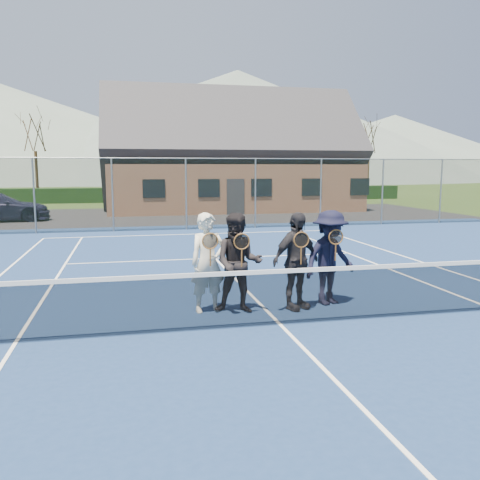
{
  "coord_description": "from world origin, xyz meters",
  "views": [
    {
      "loc": [
        -2.42,
        -7.82,
        2.61
      ],
      "look_at": [
        -0.35,
        1.5,
        1.25
      ],
      "focal_mm": 38.0,
      "sensor_mm": 36.0,
      "label": 1
    }
  ],
  "objects_px": {
    "tennis_net": "(281,294)",
    "clubhouse": "(230,146)",
    "player_a": "(208,263)",
    "player_d": "(330,258)",
    "player_b": "(238,263)",
    "player_c": "(296,261)"
  },
  "relations": [
    {
      "from": "player_c",
      "to": "player_d",
      "type": "xyz_separation_m",
      "value": [
        0.74,
        0.2,
        -0.0
      ]
    },
    {
      "from": "player_d",
      "to": "player_c",
      "type": "bearing_deg",
      "value": -164.69
    },
    {
      "from": "player_d",
      "to": "player_a",
      "type": "bearing_deg",
      "value": -179.67
    },
    {
      "from": "tennis_net",
      "to": "player_a",
      "type": "bearing_deg",
      "value": 134.45
    },
    {
      "from": "player_d",
      "to": "player_b",
      "type": "bearing_deg",
      "value": -174.37
    },
    {
      "from": "player_c",
      "to": "tennis_net",
      "type": "bearing_deg",
      "value": -122.69
    },
    {
      "from": "clubhouse",
      "to": "player_c",
      "type": "height_order",
      "value": "clubhouse"
    },
    {
      "from": "player_a",
      "to": "player_b",
      "type": "distance_m",
      "value": 0.55
    },
    {
      "from": "clubhouse",
      "to": "player_a",
      "type": "bearing_deg",
      "value": -102.39
    },
    {
      "from": "tennis_net",
      "to": "player_c",
      "type": "bearing_deg",
      "value": 57.31
    },
    {
      "from": "player_c",
      "to": "player_d",
      "type": "bearing_deg",
      "value": 15.31
    },
    {
      "from": "player_c",
      "to": "player_b",
      "type": "bearing_deg",
      "value": 178.73
    },
    {
      "from": "tennis_net",
      "to": "player_d",
      "type": "distance_m",
      "value": 1.73
    },
    {
      "from": "clubhouse",
      "to": "player_a",
      "type": "distance_m",
      "value": 23.68
    },
    {
      "from": "tennis_net",
      "to": "clubhouse",
      "type": "relative_size",
      "value": 0.75
    },
    {
      "from": "player_a",
      "to": "player_d",
      "type": "distance_m",
      "value": 2.34
    },
    {
      "from": "player_b",
      "to": "tennis_net",
      "type": "bearing_deg",
      "value": -60.06
    },
    {
      "from": "player_b",
      "to": "player_d",
      "type": "bearing_deg",
      "value": 5.63
    },
    {
      "from": "player_a",
      "to": "player_d",
      "type": "height_order",
      "value": "same"
    },
    {
      "from": "player_a",
      "to": "clubhouse",
      "type": "bearing_deg",
      "value": 77.61
    },
    {
      "from": "tennis_net",
      "to": "clubhouse",
      "type": "xyz_separation_m",
      "value": [
        4.0,
        24.0,
        3.45
      ]
    },
    {
      "from": "player_b",
      "to": "player_d",
      "type": "xyz_separation_m",
      "value": [
        1.81,
        0.18,
        -0.0
      ]
    }
  ]
}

